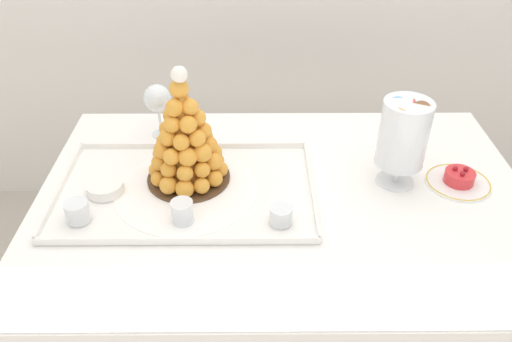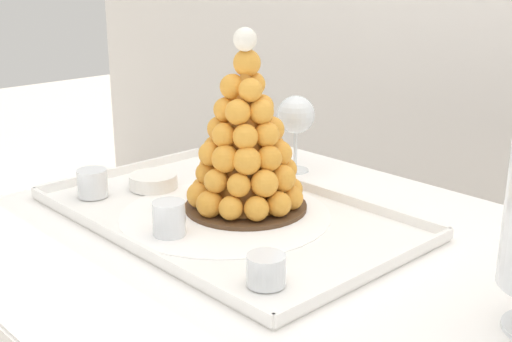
% 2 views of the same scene
% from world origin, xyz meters
% --- Properties ---
extents(buffet_table, '(1.33, 0.90, 0.80)m').
position_xyz_m(buffet_table, '(0.00, 0.00, 0.71)').
color(buffet_table, brown).
rests_on(buffet_table, ground_plane).
extents(serving_tray, '(0.68, 0.43, 0.02)m').
position_xyz_m(serving_tray, '(-0.26, 0.01, 0.81)').
color(serving_tray, white).
rests_on(serving_tray, buffet_table).
extents(croquembouche, '(0.23, 0.23, 0.33)m').
position_xyz_m(croquembouche, '(-0.26, 0.06, 0.94)').
color(croquembouche, '#4C331E').
rests_on(croquembouche, serving_tray).
extents(dessert_cup_left, '(0.06, 0.06, 0.05)m').
position_xyz_m(dessert_cup_left, '(-0.51, -0.12, 0.83)').
color(dessert_cup_left, silver).
rests_on(dessert_cup_left, serving_tray).
extents(dessert_cup_mid_left, '(0.06, 0.06, 0.06)m').
position_xyz_m(dessert_cup_mid_left, '(-0.26, -0.12, 0.84)').
color(dessert_cup_mid_left, silver).
rests_on(dessert_cup_mid_left, serving_tray).
extents(dessert_cup_centre, '(0.06, 0.06, 0.05)m').
position_xyz_m(dessert_cup_centre, '(-0.01, -0.13, 0.83)').
color(dessert_cup_centre, silver).
rests_on(dessert_cup_centre, serving_tray).
extents(creme_brulee_ramekin, '(0.10, 0.10, 0.03)m').
position_xyz_m(creme_brulee_ramekin, '(-0.48, 0.00, 0.82)').
color(creme_brulee_ramekin, white).
rests_on(creme_brulee_ramekin, serving_tray).
extents(macaron_goblet, '(0.13, 0.13, 0.26)m').
position_xyz_m(macaron_goblet, '(0.31, 0.05, 0.95)').
color(macaron_goblet, white).
rests_on(macaron_goblet, buffet_table).
extents(fruit_tart_plate, '(0.18, 0.18, 0.05)m').
position_xyz_m(fruit_tart_plate, '(0.48, 0.04, 0.81)').
color(fruit_tart_plate, white).
rests_on(fruit_tart_plate, buffet_table).
extents(wine_glass, '(0.08, 0.08, 0.17)m').
position_xyz_m(wine_glass, '(-0.37, 0.31, 0.93)').
color(wine_glass, silver).
rests_on(wine_glass, buffet_table).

